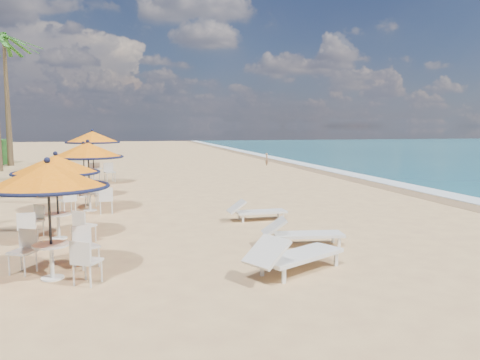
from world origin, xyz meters
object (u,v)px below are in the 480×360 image
at_px(station_2, 88,159).
at_px(station_3, 83,155).
at_px(station_0, 51,190).
at_px(lounger_mid, 300,233).
at_px(station_1, 55,175).
at_px(lounger_far, 255,211).
at_px(station_4, 94,142).
at_px(lounger_near, 293,255).

relative_size(station_2, station_3, 1.07).
distance_m(station_0, lounger_mid, 5.54).
distance_m(station_1, lounger_far, 5.67).
bearing_deg(station_3, station_4, 87.95).
bearing_deg(station_4, station_2, -87.87).
xyz_separation_m(station_4, lounger_mid, (5.41, -13.50, -1.72)).
bearing_deg(station_4, station_0, -89.42).
bearing_deg(station_1, lounger_mid, -20.18).
distance_m(lounger_near, lounger_far, 5.08).
bearing_deg(lounger_far, station_0, -141.18).
distance_m(station_2, lounger_far, 5.85).
height_order(station_3, lounger_mid, station_3).
bearing_deg(station_3, lounger_far, -49.14).
xyz_separation_m(station_0, lounger_mid, (5.26, 1.11, -1.33)).
bearing_deg(station_2, station_0, -91.07).
relative_size(station_4, lounger_near, 1.19).
bearing_deg(lounger_mid, lounger_far, 101.90).
relative_size(station_4, lounger_mid, 1.36).
distance_m(station_1, lounger_near, 6.31).
xyz_separation_m(lounger_near, lounger_far, (0.66, 5.04, -0.07)).
height_order(station_0, lounger_mid, station_0).
height_order(station_0, station_4, station_4).
distance_m(station_4, lounger_mid, 14.64).
bearing_deg(station_2, lounger_near, -61.67).
bearing_deg(station_4, lounger_mid, -68.18).
bearing_deg(lounger_mid, station_3, 128.76).
relative_size(station_3, station_4, 0.82).
distance_m(station_1, station_3, 7.24).
xyz_separation_m(station_2, station_3, (-0.43, 3.34, -0.05)).
bearing_deg(station_1, lounger_far, 11.18).
height_order(lounger_near, lounger_mid, lounger_near).
bearing_deg(station_2, station_1, -97.37).
height_order(lounger_mid, lounger_far, lounger_mid).
relative_size(station_0, station_2, 0.95).
relative_size(station_2, lounger_mid, 1.21).
relative_size(station_1, lounger_far, 1.23).
relative_size(station_2, lounger_far, 1.33).
bearing_deg(station_4, station_1, -91.13).
bearing_deg(station_1, station_3, 89.40).
bearing_deg(station_0, lounger_far, 40.16).
xyz_separation_m(station_4, lounger_near, (4.52, -15.40, -1.67)).
bearing_deg(lounger_near, station_4, 78.02).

